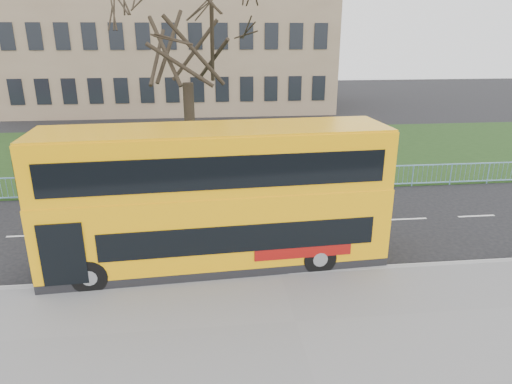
{
  "coord_description": "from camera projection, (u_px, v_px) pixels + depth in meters",
  "views": [
    {
      "loc": [
        -2.15,
        -14.1,
        7.26
      ],
      "look_at": [
        -0.48,
        1.0,
        1.95
      ],
      "focal_mm": 32.0,
      "sensor_mm": 36.0,
      "label": 1
    }
  ],
  "objects": [
    {
      "name": "bare_tree",
      "position": [
        187.0,
        64.0,
        23.02
      ],
      "size": [
        7.97,
        7.97,
        11.38
      ],
      "primitive_type": null,
      "color": "black",
      "rests_on": "grass_verge"
    },
    {
      "name": "guard_railing",
      "position": [
        253.0,
        181.0,
        21.86
      ],
      "size": [
        40.0,
        0.12,
        1.1
      ],
      "primitive_type": null,
      "color": "#79AFD8",
      "rests_on": "ground"
    },
    {
      "name": "grass_verge",
      "position": [
        241.0,
        152.0,
        29.25
      ],
      "size": [
        80.0,
        15.4,
        0.08
      ],
      "primitive_type": "cube",
      "color": "#193212",
      "rests_on": "ground"
    },
    {
      "name": "kerb",
      "position": [
        280.0,
        274.0,
        14.37
      ],
      "size": [
        80.0,
        0.2,
        0.14
      ],
      "primitive_type": "cube",
      "color": "gray",
      "rests_on": "ground"
    },
    {
      "name": "civic_building",
      "position": [
        174.0,
        36.0,
        45.86
      ],
      "size": [
        30.0,
        15.0,
        14.0
      ],
      "primitive_type": "cube",
      "color": "#7E6650",
      "rests_on": "ground"
    },
    {
      "name": "yellow_bus",
      "position": [
        216.0,
        195.0,
        14.39
      ],
      "size": [
        10.89,
        3.15,
        4.51
      ],
      "rotation": [
        0.0,
        0.0,
        0.06
      ],
      "color": "#FFAD0A",
      "rests_on": "ground"
    },
    {
      "name": "ground",
      "position": [
        273.0,
        254.0,
        15.85
      ],
      "size": [
        120.0,
        120.0,
        0.0
      ],
      "primitive_type": "plane",
      "color": "black",
      "rests_on": "ground"
    }
  ]
}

